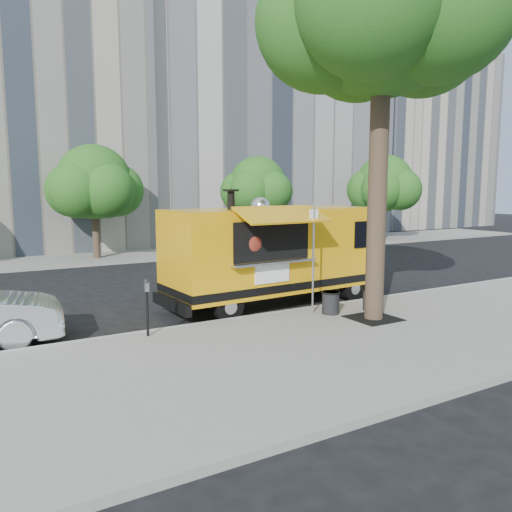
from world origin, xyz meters
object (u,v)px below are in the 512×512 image
(far_tree_b, at_px, (94,182))
(sign_post, at_px, (313,252))
(food_truck, at_px, (275,252))
(street_tree, at_px, (384,1))
(far_tree_c, at_px, (258,185))
(far_tree_d, at_px, (385,183))
(trash_bin_right, at_px, (371,298))
(trash_bin_left, at_px, (331,302))
(parking_meter, at_px, (147,301))

(far_tree_b, relative_size, sign_post, 1.83)
(sign_post, xyz_separation_m, food_truck, (-0.00, 1.91, -0.21))
(street_tree, xyz_separation_m, far_tree_c, (5.40, 15.20, -4.30))
(sign_post, bearing_deg, street_tree, -49.97)
(sign_post, height_order, food_truck, food_truck)
(far_tree_d, bearing_deg, sign_post, -139.30)
(far_tree_b, distance_m, sign_post, 14.61)
(far_tree_c, distance_m, trash_bin_right, 15.57)
(far_tree_d, height_order, trash_bin_left, far_tree_d)
(street_tree, bearing_deg, far_tree_d, 45.00)
(sign_post, bearing_deg, trash_bin_left, -35.22)
(trash_bin_left, height_order, trash_bin_right, same)
(far_tree_b, distance_m, food_truck, 12.79)
(street_tree, distance_m, trash_bin_right, 7.60)
(far_tree_c, bearing_deg, street_tree, -109.56)
(far_tree_c, distance_m, food_truck, 13.82)
(far_tree_b, xyz_separation_m, sign_post, (2.55, -14.25, -1.98))
(far_tree_c, height_order, sign_post, far_tree_c)
(parking_meter, relative_size, trash_bin_right, 2.19)
(far_tree_b, relative_size, parking_meter, 4.12)
(far_tree_d, distance_m, food_truck, 20.63)
(food_truck, bearing_deg, trash_bin_left, -82.89)
(food_truck, bearing_deg, far_tree_d, 33.33)
(far_tree_c, height_order, far_tree_d, far_tree_d)
(parking_meter, xyz_separation_m, trash_bin_left, (4.95, -0.48, -0.51))
(far_tree_b, bearing_deg, street_tree, -76.92)
(food_truck, bearing_deg, parking_meter, -162.69)
(far_tree_c, relative_size, food_truck, 0.73)
(food_truck, bearing_deg, trash_bin_right, -58.78)
(far_tree_d, relative_size, sign_post, 1.88)
(parking_meter, bearing_deg, far_tree_d, 33.60)
(far_tree_d, relative_size, parking_meter, 4.23)
(trash_bin_left, bearing_deg, far_tree_d, 41.96)
(far_tree_b, distance_m, far_tree_d, 19.00)
(sign_post, bearing_deg, trash_bin_right, -17.01)
(street_tree, xyz_separation_m, food_truck, (-1.05, 3.16, -6.38))
(far_tree_b, height_order, sign_post, far_tree_b)
(trash_bin_right, bearing_deg, food_truck, 124.54)
(far_tree_b, bearing_deg, food_truck, -78.34)
(far_tree_d, bearing_deg, street_tree, -135.00)
(street_tree, relative_size, food_truck, 1.43)
(food_truck, relative_size, trash_bin_left, 11.74)
(parking_meter, height_order, trash_bin_left, parking_meter)
(sign_post, height_order, parking_meter, sign_post)
(sign_post, distance_m, trash_bin_right, 2.21)
(far_tree_c, relative_size, trash_bin_left, 8.54)
(food_truck, xyz_separation_m, trash_bin_left, (0.40, -2.19, -1.16))
(far_tree_c, height_order, food_truck, far_tree_c)
(far_tree_c, xyz_separation_m, far_tree_d, (10.00, 0.20, 0.17))
(trash_bin_left, bearing_deg, food_truck, 100.42)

